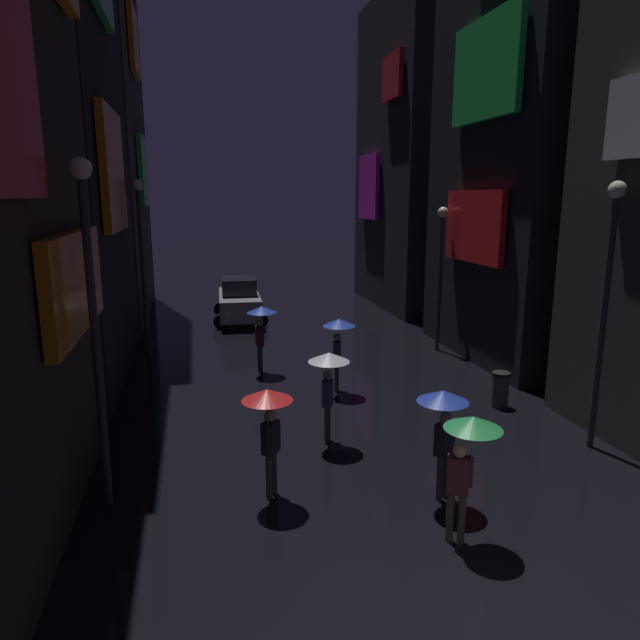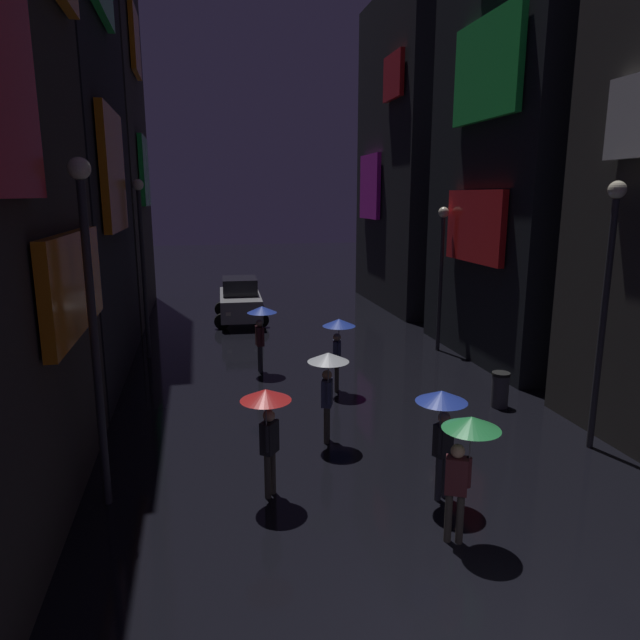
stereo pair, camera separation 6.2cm
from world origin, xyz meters
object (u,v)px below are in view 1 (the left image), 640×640
at_px(pedestrian_foreground_left_blue, 338,334).
at_px(streetlamp_left_far, 142,250).
at_px(pedestrian_near_crossing_clear, 329,372).
at_px(trash_bin, 500,389).
at_px(pedestrian_foreground_right_blue, 261,320).
at_px(streetlamp_left_near, 92,300).
at_px(pedestrian_far_right_green, 468,444).
at_px(streetlamp_right_near, 607,287).
at_px(car_distant, 239,301).
at_px(pedestrian_midstreet_left_red, 268,413).
at_px(streetlamp_right_far, 441,261).
at_px(pedestrian_midstreet_centre_blue, 443,414).

height_order(pedestrian_foreground_left_blue, streetlamp_left_far, streetlamp_left_far).
distance_m(pedestrian_near_crossing_clear, trash_bin, 5.20).
height_order(pedestrian_foreground_right_blue, streetlamp_left_near, streetlamp_left_near).
height_order(pedestrian_far_right_green, streetlamp_right_near, streetlamp_right_near).
bearing_deg(streetlamp_right_near, car_distant, 114.26).
bearing_deg(trash_bin, pedestrian_near_crossing_clear, -165.33).
xyz_separation_m(pedestrian_midstreet_left_red, streetlamp_left_far, (-2.84, 10.13, 2.00)).
xyz_separation_m(pedestrian_midstreet_left_red, pedestrian_near_crossing_clear, (1.57, 2.07, 0.00)).
relative_size(pedestrian_far_right_green, pedestrian_near_crossing_clear, 1.00).
bearing_deg(pedestrian_foreground_right_blue, streetlamp_left_near, -116.82).
xyz_separation_m(streetlamp_left_near, streetlamp_right_far, (10.00, 8.43, -0.53)).
xyz_separation_m(pedestrian_near_crossing_clear, pedestrian_foreground_right_blue, (-0.83, 5.49, 0.00)).
xyz_separation_m(pedestrian_foreground_right_blue, trash_bin, (5.72, -4.21, -1.20)).
height_order(pedestrian_midstreet_left_red, car_distant, pedestrian_midstreet_left_red).
distance_m(pedestrian_midstreet_left_red, streetlamp_right_near, 7.44).
xyz_separation_m(pedestrian_far_right_green, trash_bin, (3.63, 5.30, -1.20)).
bearing_deg(streetlamp_right_far, pedestrian_midstreet_left_red, -128.81).
height_order(pedestrian_midstreet_left_red, trash_bin, pedestrian_midstreet_left_red).
height_order(pedestrian_foreground_left_blue, pedestrian_far_right_green, same).
bearing_deg(pedestrian_far_right_green, pedestrian_near_crossing_clear, 107.41).
distance_m(pedestrian_far_right_green, car_distant, 17.25).
bearing_deg(streetlamp_right_near, streetlamp_left_near, -178.68).
bearing_deg(pedestrian_foreground_right_blue, pedestrian_foreground_left_blue, -50.26).
bearing_deg(pedestrian_far_right_green, pedestrian_foreground_left_blue, 91.74).
relative_size(pedestrian_foreground_left_blue, pedestrian_midstreet_left_red, 1.00).
bearing_deg(streetlamp_right_far, trash_bin, -97.18).
bearing_deg(streetlamp_left_far, pedestrian_midstreet_centre_blue, -61.82).
xyz_separation_m(pedestrian_far_right_green, pedestrian_midstreet_centre_blue, (0.14, 1.23, 0.00)).
bearing_deg(pedestrian_foreground_right_blue, pedestrian_far_right_green, -77.62).
xyz_separation_m(pedestrian_foreground_left_blue, pedestrian_midstreet_centre_blue, (0.37, -6.04, 0.00)).
height_order(pedestrian_foreground_right_blue, pedestrian_midstreet_centre_blue, same).
height_order(pedestrian_foreground_right_blue, car_distant, pedestrian_foreground_right_blue).
bearing_deg(streetlamp_left_far, streetlamp_right_far, -6.98).
xyz_separation_m(pedestrian_midstreet_left_red, car_distant, (0.65, 15.14, -0.74)).
bearing_deg(pedestrian_midstreet_left_red, streetlamp_right_far, 51.19).
relative_size(streetlamp_left_near, streetlamp_right_far, 1.19).
xyz_separation_m(pedestrian_far_right_green, streetlamp_right_far, (4.33, 10.86, 1.51)).
height_order(streetlamp_left_far, streetlamp_left_near, streetlamp_left_near).
bearing_deg(car_distant, streetlamp_left_far, -124.87).
distance_m(pedestrian_foreground_left_blue, pedestrian_foreground_right_blue, 2.92).
bearing_deg(pedestrian_near_crossing_clear, streetlamp_left_far, 118.68).
bearing_deg(pedestrian_near_crossing_clear, car_distant, 94.02).
bearing_deg(streetlamp_left_near, pedestrian_foreground_right_blue, 63.18).
bearing_deg(streetlamp_left_near, streetlamp_right_far, 40.14).
distance_m(pedestrian_far_right_green, streetlamp_right_far, 11.78).
height_order(pedestrian_far_right_green, streetlamp_left_near, streetlamp_left_near).
relative_size(pedestrian_far_right_green, pedestrian_foreground_right_blue, 1.00).
bearing_deg(pedestrian_foreground_left_blue, pedestrian_foreground_right_blue, 129.74).
bearing_deg(streetlamp_right_near, streetlamp_left_far, 136.69).
bearing_deg(car_distant, pedestrian_far_right_green, -82.74).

